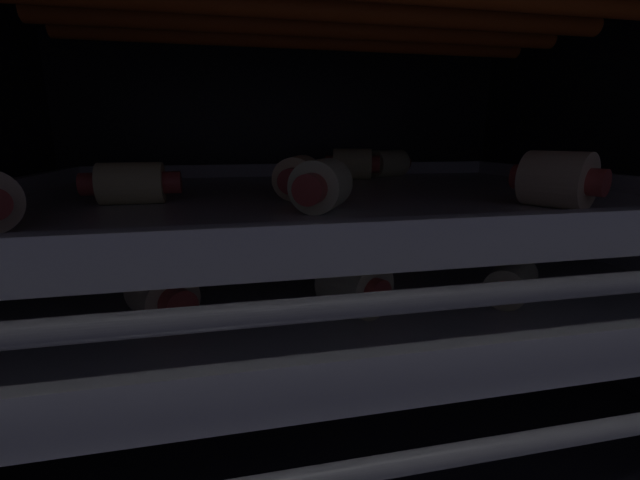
{
  "coord_description": "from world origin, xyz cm",
  "views": [
    {
      "loc": [
        -7.48,
        -30.11,
        21.64
      ],
      "look_at": [
        0.0,
        4.79,
        12.84
      ],
      "focal_mm": 23.61,
      "sensor_mm": 36.0,
      "label": 1
    }
  ],
  "objects_px": {
    "pig_in_blanket_lower_5": "(139,230)",
    "pig_in_blanket_lower_9": "(202,222)",
    "pig_in_blanket_lower_8": "(511,282)",
    "pig_in_blanket_lower_6": "(118,249)",
    "baking_tray_upper": "(334,197)",
    "baking_tray_lower": "(333,270)",
    "pig_in_blanket_lower_4": "(365,266)",
    "pig_in_blanket_upper_2": "(352,164)",
    "oven_rack_upper": "(333,208)",
    "pig_in_blanket_upper_3": "(388,163)",
    "pig_in_blanket_lower_7": "(386,219)",
    "pig_in_blanket_lower_3": "(423,217)",
    "pig_in_blanket_lower_0": "(162,295)",
    "heating_element": "(335,10)",
    "pig_in_blanket_upper_0": "(557,180)",
    "pig_in_blanket_upper_6": "(298,177)",
    "pig_in_blanket_lower_10": "(405,238)",
    "pig_in_blanket_lower_1": "(354,285)",
    "pig_in_blanket_upper_1": "(132,183)",
    "oven_rack_lower": "(333,281)",
    "pig_in_blanket_upper_4": "(321,185)",
    "pig_in_blanket_lower_2": "(143,261)"
  },
  "relations": [
    {
      "from": "heating_element",
      "to": "pig_in_blanket_lower_8",
      "type": "bearing_deg",
      "value": -43.06
    },
    {
      "from": "heating_element",
      "to": "pig_in_blanket_upper_2",
      "type": "relative_size",
      "value": 7.33
    },
    {
      "from": "pig_in_blanket_lower_1",
      "to": "pig_in_blanket_upper_0",
      "type": "distance_m",
      "value": 0.14
    },
    {
      "from": "pig_in_blanket_lower_1",
      "to": "pig_in_blanket_upper_1",
      "type": "relative_size",
      "value": 0.79
    },
    {
      "from": "pig_in_blanket_upper_1",
      "to": "pig_in_blanket_upper_6",
      "type": "height_order",
      "value": "pig_in_blanket_upper_6"
    },
    {
      "from": "pig_in_blanket_lower_0",
      "to": "pig_in_blanket_upper_0",
      "type": "bearing_deg",
      "value": -2.92
    },
    {
      "from": "baking_tray_lower",
      "to": "pig_in_blanket_lower_4",
      "type": "height_order",
      "value": "pig_in_blanket_lower_4"
    },
    {
      "from": "pig_in_blanket_upper_2",
      "to": "pig_in_blanket_upper_0",
      "type": "bearing_deg",
      "value": -69.72
    },
    {
      "from": "pig_in_blanket_lower_6",
      "to": "pig_in_blanket_upper_2",
      "type": "relative_size",
      "value": 0.92
    },
    {
      "from": "pig_in_blanket_lower_9",
      "to": "pig_in_blanket_lower_10",
      "type": "bearing_deg",
      "value": -32.37
    },
    {
      "from": "heating_element",
      "to": "pig_in_blanket_upper_6",
      "type": "xyz_separation_m",
      "value": [
        -0.03,
        -0.01,
        -0.11
      ]
    },
    {
      "from": "heating_element",
      "to": "baking_tray_lower",
      "type": "distance_m",
      "value": 0.18
    },
    {
      "from": "baking_tray_lower",
      "to": "pig_in_blanket_lower_10",
      "type": "distance_m",
      "value": 0.07
    },
    {
      "from": "pig_in_blanket_upper_0",
      "to": "pig_in_blanket_upper_3",
      "type": "relative_size",
      "value": 0.91
    },
    {
      "from": "pig_in_blanket_lower_5",
      "to": "oven_rack_upper",
      "type": "height_order",
      "value": "oven_rack_upper"
    },
    {
      "from": "pig_in_blanket_lower_4",
      "to": "oven_rack_upper",
      "type": "distance_m",
      "value": 0.05
    },
    {
      "from": "pig_in_blanket_lower_6",
      "to": "pig_in_blanket_lower_7",
      "type": "height_order",
      "value": "pig_in_blanket_lower_7"
    },
    {
      "from": "baking_tray_lower",
      "to": "pig_in_blanket_lower_3",
      "type": "distance_m",
      "value": 0.17
    },
    {
      "from": "pig_in_blanket_lower_7",
      "to": "pig_in_blanket_lower_10",
      "type": "distance_m",
      "value": 0.09
    },
    {
      "from": "pig_in_blanket_lower_4",
      "to": "pig_in_blanket_lower_1",
      "type": "bearing_deg",
      "value": -115.67
    },
    {
      "from": "pig_in_blanket_lower_6",
      "to": "baking_tray_upper",
      "type": "bearing_deg",
      "value": -14.19
    },
    {
      "from": "pig_in_blanket_upper_4",
      "to": "pig_in_blanket_upper_6",
      "type": "relative_size",
      "value": 0.79
    },
    {
      "from": "pig_in_blanket_lower_10",
      "to": "pig_in_blanket_upper_6",
      "type": "height_order",
      "value": "pig_in_blanket_upper_6"
    },
    {
      "from": "oven_rack_lower",
      "to": "pig_in_blanket_lower_4",
      "type": "relative_size",
      "value": 9.4
    },
    {
      "from": "pig_in_blanket_upper_6",
      "to": "pig_in_blanket_upper_0",
      "type": "bearing_deg",
      "value": -27.09
    },
    {
      "from": "pig_in_blanket_upper_3",
      "to": "heating_element",
      "type": "bearing_deg",
      "value": -125.53
    },
    {
      "from": "baking_tray_lower",
      "to": "pig_in_blanket_lower_10",
      "type": "height_order",
      "value": "pig_in_blanket_lower_10"
    },
    {
      "from": "pig_in_blanket_lower_4",
      "to": "pig_in_blanket_upper_1",
      "type": "xyz_separation_m",
      "value": [
        -0.15,
        0.03,
        0.06
      ]
    },
    {
      "from": "pig_in_blanket_lower_0",
      "to": "oven_rack_upper",
      "type": "bearing_deg",
      "value": 32.38
    },
    {
      "from": "baking_tray_lower",
      "to": "baking_tray_upper",
      "type": "height_order",
      "value": "baking_tray_upper"
    },
    {
      "from": "pig_in_blanket_lower_5",
      "to": "pig_in_blanket_lower_8",
      "type": "distance_m",
      "value": 0.31
    },
    {
      "from": "pig_in_blanket_lower_0",
      "to": "pig_in_blanket_upper_2",
      "type": "relative_size",
      "value": 0.91
    },
    {
      "from": "pig_in_blanket_upper_1",
      "to": "oven_rack_lower",
      "type": "bearing_deg",
      "value": 6.9
    },
    {
      "from": "pig_in_blanket_lower_7",
      "to": "pig_in_blanket_upper_4",
      "type": "height_order",
      "value": "pig_in_blanket_upper_4"
    },
    {
      "from": "oven_rack_lower",
      "to": "pig_in_blanket_upper_0",
      "type": "bearing_deg",
      "value": -35.76
    },
    {
      "from": "pig_in_blanket_upper_2",
      "to": "oven_rack_upper",
      "type": "bearing_deg",
      "value": -113.05
    },
    {
      "from": "pig_in_blanket_lower_5",
      "to": "baking_tray_lower",
      "type": "bearing_deg",
      "value": -32.87
    },
    {
      "from": "baking_tray_lower",
      "to": "pig_in_blanket_upper_0",
      "type": "relative_size",
      "value": 8.55
    },
    {
      "from": "pig_in_blanket_lower_10",
      "to": "pig_in_blanket_upper_6",
      "type": "xyz_separation_m",
      "value": [
        -0.09,
        -0.03,
        0.05
      ]
    },
    {
      "from": "pig_in_blanket_lower_6",
      "to": "pig_in_blanket_upper_6",
      "type": "distance_m",
      "value": 0.16
    },
    {
      "from": "oven_rack_upper",
      "to": "pig_in_blanket_upper_4",
      "type": "bearing_deg",
      "value": -109.64
    },
    {
      "from": "pig_in_blanket_lower_1",
      "to": "pig_in_blanket_lower_5",
      "type": "distance_m",
      "value": 0.24
    },
    {
      "from": "oven_rack_lower",
      "to": "pig_in_blanket_lower_0",
      "type": "height_order",
      "value": "pig_in_blanket_lower_0"
    },
    {
      "from": "baking_tray_upper",
      "to": "pig_in_blanket_lower_5",
      "type": "bearing_deg",
      "value": 147.13
    },
    {
      "from": "pig_in_blanket_lower_8",
      "to": "pig_in_blanket_upper_3",
      "type": "bearing_deg",
      "value": 90.38
    },
    {
      "from": "pig_in_blanket_lower_5",
      "to": "pig_in_blanket_lower_9",
      "type": "height_order",
      "value": "same"
    },
    {
      "from": "pig_in_blanket_lower_2",
      "to": "pig_in_blanket_upper_1",
      "type": "distance_m",
      "value": 0.06
    },
    {
      "from": "pig_in_blanket_lower_3",
      "to": "pig_in_blanket_lower_0",
      "type": "bearing_deg",
      "value": -142.66
    },
    {
      "from": "pig_in_blanket_lower_8",
      "to": "pig_in_blanket_lower_9",
      "type": "distance_m",
      "value": 0.29
    },
    {
      "from": "pig_in_blanket_lower_5",
      "to": "pig_in_blanket_upper_3",
      "type": "distance_m",
      "value": 0.26
    }
  ]
}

